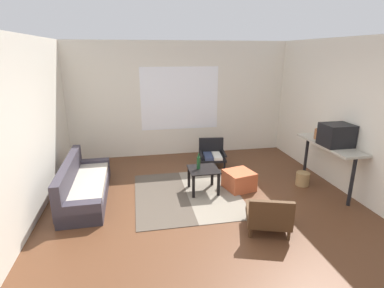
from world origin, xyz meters
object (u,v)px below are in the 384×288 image
Objects in this scene: armchair_by_window at (212,153)px; ottoman_orange at (239,180)px; glass_bottle at (199,162)px; clay_vase at (321,133)px; wicker_basket at (303,179)px; crt_television at (336,135)px; coffee_table at (203,174)px; couch at (83,186)px; armchair_striped_foreground at (269,216)px; console_shelf at (329,148)px.

armchair_by_window is 1.33m from ottoman_orange.
glass_bottle is (-0.76, 0.05, 0.39)m from ottoman_orange.
clay_vase is at bearing 0.72° from ottoman_orange.
crt_television is at bearing -46.31° from wicker_basket.
crt_television reaches higher than clay_vase.
coffee_table is at bearing -110.96° from armchair_by_window.
armchair_by_window is 2.41× the size of wicker_basket.
crt_television reaches higher than armchair_by_window.
couch is at bearing 175.68° from coffee_table.
crt_television is at bearing -44.46° from armchair_by_window.
glass_bottle is at bearing 115.67° from armchair_striped_foreground.
armchair_by_window is (2.60, 1.13, 0.05)m from couch.
console_shelf is 0.36m from clay_vase.
ottoman_orange is 0.33× the size of console_shelf.
ottoman_orange is (0.68, -0.02, -0.17)m from coffee_table.
armchair_by_window is 2.72m from armchair_striped_foreground.
armchair_by_window is 1.42m from glass_bottle.
couch is 2.79m from ottoman_orange.
wicker_basket is (2.01, -0.12, -0.43)m from glass_bottle.
console_shelf reaches higher than glass_bottle.
armchair_striped_foreground is at bearing -134.55° from wicker_basket.
couch is 6.63× the size of clay_vase.
clay_vase is (1.58, 0.02, 0.82)m from ottoman_orange.
coffee_table is 1.09× the size of ottoman_orange.
clay_vase reaches higher than wicker_basket.
couch is 3.82× the size of coffee_table.
console_shelf is (2.26, -0.29, 0.43)m from coffee_table.
clay_vase is 0.93m from wicker_basket.
armchair_striped_foreground is 2.07m from console_shelf.
clay_vase is (4.36, -0.16, 0.77)m from couch.
crt_television is (1.76, -1.73, 0.80)m from armchair_by_window.
wicker_basket is (-0.33, -0.09, -0.86)m from clay_vase.
clay_vase is (1.64, 1.43, 0.74)m from armchair_striped_foreground.
coffee_table is at bearing 178.47° from ottoman_orange.
coffee_table is 0.86× the size of armchair_by_window.
ottoman_orange is 1.92× the size of wicker_basket.
armchair_by_window is at bearing 135.97° from wicker_basket.
glass_bottle is (-0.08, 0.03, 0.21)m from coffee_table.
couch is 2.12m from coffee_table.
armchair_by_window is (0.50, 1.29, -0.07)m from coffee_table.
ottoman_orange is 1.73× the size of glass_bottle.
couch is at bearing 172.27° from crt_television.
couch is at bearing 176.35° from ottoman_orange.
crt_television reaches higher than coffee_table.
clay_vase reaches higher than armchair_striped_foreground.
couch is at bearing 174.18° from console_shelf.
glass_bottle is 1.11× the size of wicker_basket.
couch is 7.17× the size of glass_bottle.
clay_vase is at bearing -2.07° from couch.
wicker_basket is (-0.33, 0.34, -0.95)m from crt_television.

